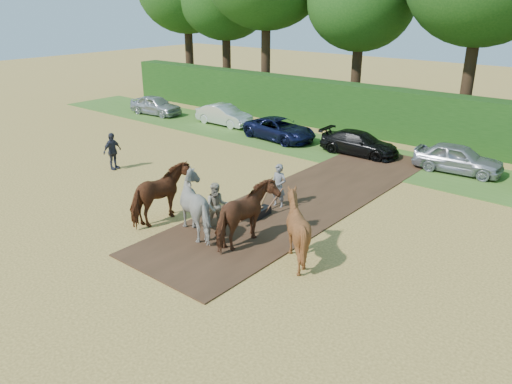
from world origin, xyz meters
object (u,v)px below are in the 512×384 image
(spectator_near, at_px, (217,207))
(parked_cars, at_px, (388,148))
(plough_team, at_px, (226,210))
(spectator_far, at_px, (112,151))

(spectator_near, height_order, parked_cars, spectator_near)
(spectator_near, bearing_deg, plough_team, -72.34)
(spectator_far, bearing_deg, parked_cars, -52.17)
(plough_team, bearing_deg, parked_cars, 88.40)
(spectator_near, bearing_deg, parked_cars, 36.38)
(spectator_near, xyz_separation_m, parked_cars, (1.10, 11.81, -0.21))
(spectator_far, relative_size, plough_team, 0.26)
(spectator_far, bearing_deg, spectator_near, -108.66)
(spectator_near, distance_m, parked_cars, 11.86)
(spectator_near, xyz_separation_m, spectator_far, (-8.86, 1.76, 0.03))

